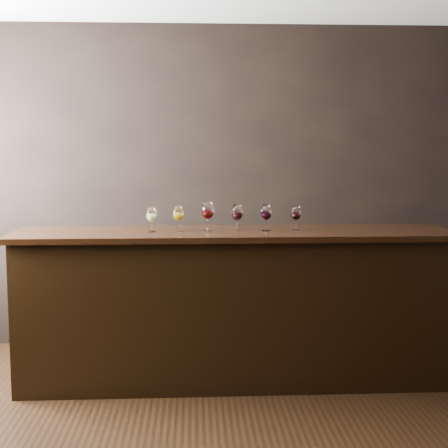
{
  "coord_description": "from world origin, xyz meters",
  "views": [
    {
      "loc": [
        0.04,
        -3.25,
        1.7
      ],
      "look_at": [
        0.25,
        1.26,
        1.18
      ],
      "focal_mm": 50.0,
      "sensor_mm": 36.0,
      "label": 1
    }
  ],
  "objects_px": {
    "glass_red_c": "(266,213)",
    "glass_red_a": "(208,211)",
    "glass_red_d": "(296,213)",
    "glass_amber": "(178,214)",
    "glass_red_b": "(237,213)",
    "back_bar_shelf": "(183,304)",
    "bar_counter": "(234,309)",
    "glass_white": "(152,215)"
  },
  "relations": [
    {
      "from": "glass_red_c",
      "to": "glass_red_a",
      "type": "bearing_deg",
      "value": -178.77
    },
    {
      "from": "glass_red_c",
      "to": "glass_red_d",
      "type": "bearing_deg",
      "value": 4.0
    },
    {
      "from": "glass_red_d",
      "to": "glass_red_a",
      "type": "bearing_deg",
      "value": -177.82
    },
    {
      "from": "glass_amber",
      "to": "glass_red_b",
      "type": "xyz_separation_m",
      "value": [
        0.43,
        -0.02,
        0.01
      ]
    },
    {
      "from": "glass_red_b",
      "to": "glass_red_d",
      "type": "relative_size",
      "value": 1.07
    },
    {
      "from": "glass_red_a",
      "to": "glass_red_c",
      "type": "relative_size",
      "value": 1.11
    },
    {
      "from": "back_bar_shelf",
      "to": "glass_red_b",
      "type": "relative_size",
      "value": 11.16
    },
    {
      "from": "glass_red_c",
      "to": "glass_red_d",
      "type": "xyz_separation_m",
      "value": [
        0.22,
        0.02,
        -0.01
      ]
    },
    {
      "from": "glass_red_c",
      "to": "glass_amber",
      "type": "bearing_deg",
      "value": -179.49
    },
    {
      "from": "glass_red_a",
      "to": "back_bar_shelf",
      "type": "bearing_deg",
      "value": 104.53
    },
    {
      "from": "glass_red_a",
      "to": "glass_red_d",
      "type": "height_order",
      "value": "glass_red_a"
    },
    {
      "from": "bar_counter",
      "to": "glass_white",
      "type": "height_order",
      "value": "glass_white"
    },
    {
      "from": "bar_counter",
      "to": "glass_red_b",
      "type": "distance_m",
      "value": 0.72
    },
    {
      "from": "back_bar_shelf",
      "to": "glass_red_a",
      "type": "distance_m",
      "value": 1.19
    },
    {
      "from": "glass_red_b",
      "to": "glass_red_d",
      "type": "height_order",
      "value": "glass_red_b"
    },
    {
      "from": "glass_red_a",
      "to": "glass_red_d",
      "type": "distance_m",
      "value": 0.65
    },
    {
      "from": "glass_red_c",
      "to": "glass_white",
      "type": "bearing_deg",
      "value": -178.31
    },
    {
      "from": "bar_counter",
      "to": "glass_amber",
      "type": "xyz_separation_m",
      "value": [
        -0.41,
        -0.0,
        0.71
      ]
    },
    {
      "from": "glass_amber",
      "to": "glass_red_d",
      "type": "distance_m",
      "value": 0.87
    },
    {
      "from": "bar_counter",
      "to": "glass_red_b",
      "type": "height_order",
      "value": "glass_red_b"
    },
    {
      "from": "glass_red_a",
      "to": "glass_red_b",
      "type": "xyz_separation_m",
      "value": [
        0.21,
        -0.02,
        -0.01
      ]
    },
    {
      "from": "glass_amber",
      "to": "glass_red_b",
      "type": "bearing_deg",
      "value": -3.27
    },
    {
      "from": "glass_amber",
      "to": "bar_counter",
      "type": "bearing_deg",
      "value": 0.05
    },
    {
      "from": "bar_counter",
      "to": "glass_red_d",
      "type": "relative_size",
      "value": 16.88
    },
    {
      "from": "glass_red_c",
      "to": "glass_red_d",
      "type": "height_order",
      "value": "glass_red_c"
    },
    {
      "from": "bar_counter",
      "to": "glass_red_a",
      "type": "distance_m",
      "value": 0.75
    },
    {
      "from": "glass_amber",
      "to": "glass_red_a",
      "type": "height_order",
      "value": "glass_red_a"
    },
    {
      "from": "bar_counter",
      "to": "back_bar_shelf",
      "type": "height_order",
      "value": "bar_counter"
    },
    {
      "from": "back_bar_shelf",
      "to": "glass_red_c",
      "type": "height_order",
      "value": "glass_red_c"
    },
    {
      "from": "glass_white",
      "to": "glass_red_c",
      "type": "xyz_separation_m",
      "value": [
        0.84,
        0.02,
        0.01
      ]
    },
    {
      "from": "glass_amber",
      "to": "glass_red_a",
      "type": "distance_m",
      "value": 0.22
    },
    {
      "from": "glass_red_d",
      "to": "glass_red_b",
      "type": "bearing_deg",
      "value": -174.02
    },
    {
      "from": "bar_counter",
      "to": "back_bar_shelf",
      "type": "relative_size",
      "value": 1.41
    },
    {
      "from": "glass_red_b",
      "to": "back_bar_shelf",
      "type": "bearing_deg",
      "value": 117.5
    },
    {
      "from": "glass_white",
      "to": "glass_red_d",
      "type": "xyz_separation_m",
      "value": [
        1.06,
        0.04,
        0.0
      ]
    },
    {
      "from": "back_bar_shelf",
      "to": "glass_red_d",
      "type": "xyz_separation_m",
      "value": [
        0.85,
        -0.75,
        0.86
      ]
    },
    {
      "from": "bar_counter",
      "to": "glass_red_c",
      "type": "height_order",
      "value": "glass_red_c"
    },
    {
      "from": "bar_counter",
      "to": "glass_white",
      "type": "xyz_separation_m",
      "value": [
        -0.6,
        -0.02,
        0.7
      ]
    },
    {
      "from": "bar_counter",
      "to": "glass_red_a",
      "type": "bearing_deg",
      "value": -179.19
    },
    {
      "from": "bar_counter",
      "to": "glass_amber",
      "type": "height_order",
      "value": "glass_amber"
    },
    {
      "from": "glass_amber",
      "to": "glass_red_c",
      "type": "distance_m",
      "value": 0.64
    },
    {
      "from": "glass_red_d",
      "to": "back_bar_shelf",
      "type": "bearing_deg",
      "value": 138.64
    }
  ]
}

